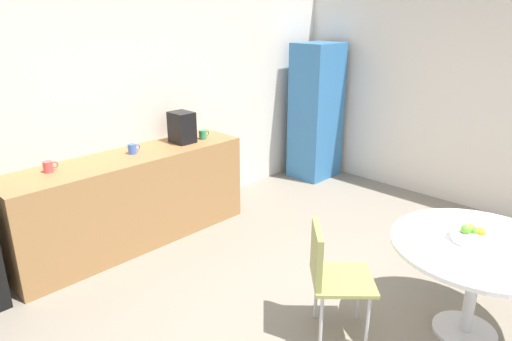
{
  "coord_description": "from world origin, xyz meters",
  "views": [
    {
      "loc": [
        -2.34,
        -1.08,
        2.21
      ],
      "look_at": [
        0.19,
        1.39,
        0.95
      ],
      "focal_mm": 31.87,
      "sensor_mm": 36.0,
      "label": 1
    }
  ],
  "objects_px": {
    "mug_red": "(132,149)",
    "coffee_maker": "(182,127)",
    "locker_cabinet": "(316,112)",
    "mug_green": "(48,167)",
    "fruit_bowl": "(471,234)",
    "round_table": "(477,260)",
    "mug_white": "(203,135)",
    "chair_olive": "(329,269)"
  },
  "relations": [
    {
      "from": "fruit_bowl",
      "to": "mug_red",
      "type": "distance_m",
      "value": 3.0
    },
    {
      "from": "fruit_bowl",
      "to": "mug_green",
      "type": "relative_size",
      "value": 1.98
    },
    {
      "from": "mug_white",
      "to": "mug_green",
      "type": "distance_m",
      "value": 1.59
    },
    {
      "from": "chair_olive",
      "to": "mug_red",
      "type": "distance_m",
      "value": 2.26
    },
    {
      "from": "round_table",
      "to": "coffee_maker",
      "type": "bearing_deg",
      "value": 94.91
    },
    {
      "from": "chair_olive",
      "to": "coffee_maker",
      "type": "relative_size",
      "value": 2.59
    },
    {
      "from": "round_table",
      "to": "fruit_bowl",
      "type": "xyz_separation_m",
      "value": [
        -0.0,
        0.07,
        0.17
      ]
    },
    {
      "from": "locker_cabinet",
      "to": "coffee_maker",
      "type": "bearing_deg",
      "value": 177.35
    },
    {
      "from": "mug_green",
      "to": "mug_red",
      "type": "height_order",
      "value": "same"
    },
    {
      "from": "mug_green",
      "to": "chair_olive",
      "type": "bearing_deg",
      "value": -67.91
    },
    {
      "from": "chair_olive",
      "to": "mug_green",
      "type": "bearing_deg",
      "value": 112.09
    },
    {
      "from": "round_table",
      "to": "mug_green",
      "type": "relative_size",
      "value": 9.04
    },
    {
      "from": "mug_red",
      "to": "coffee_maker",
      "type": "height_order",
      "value": "coffee_maker"
    },
    {
      "from": "mug_white",
      "to": "chair_olive",
      "type": "bearing_deg",
      "value": -107.28
    },
    {
      "from": "locker_cabinet",
      "to": "mug_green",
      "type": "distance_m",
      "value": 3.52
    },
    {
      "from": "locker_cabinet",
      "to": "mug_white",
      "type": "bearing_deg",
      "value": 178.56
    },
    {
      "from": "chair_olive",
      "to": "mug_white",
      "type": "height_order",
      "value": "mug_white"
    },
    {
      "from": "chair_olive",
      "to": "mug_red",
      "type": "bearing_deg",
      "value": 93.64
    },
    {
      "from": "round_table",
      "to": "coffee_maker",
      "type": "xyz_separation_m",
      "value": [
        -0.25,
        2.92,
        0.46
      ]
    },
    {
      "from": "mug_red",
      "to": "coffee_maker",
      "type": "relative_size",
      "value": 0.4
    },
    {
      "from": "fruit_bowl",
      "to": "mug_white",
      "type": "xyz_separation_m",
      "value": [
        -0.02,
        2.8,
        0.18
      ]
    },
    {
      "from": "coffee_maker",
      "to": "mug_red",
      "type": "bearing_deg",
      "value": 177.63
    },
    {
      "from": "locker_cabinet",
      "to": "fruit_bowl",
      "type": "distance_m",
      "value": 3.35
    },
    {
      "from": "chair_olive",
      "to": "fruit_bowl",
      "type": "bearing_deg",
      "value": -43.83
    },
    {
      "from": "mug_red",
      "to": "mug_green",
      "type": "bearing_deg",
      "value": 176.35
    },
    {
      "from": "mug_white",
      "to": "mug_red",
      "type": "distance_m",
      "value": 0.81
    },
    {
      "from": "chair_olive",
      "to": "coffee_maker",
      "type": "distance_m",
      "value": 2.3
    },
    {
      "from": "locker_cabinet",
      "to": "chair_olive",
      "type": "xyz_separation_m",
      "value": [
        -2.59,
        -2.1,
        -0.38
      ]
    },
    {
      "from": "round_table",
      "to": "locker_cabinet",
      "type": "bearing_deg",
      "value": 55.99
    },
    {
      "from": "locker_cabinet",
      "to": "coffee_maker",
      "type": "distance_m",
      "value": 2.16
    },
    {
      "from": "locker_cabinet",
      "to": "fruit_bowl",
      "type": "bearing_deg",
      "value": -124.68
    },
    {
      "from": "mug_green",
      "to": "coffee_maker",
      "type": "xyz_separation_m",
      "value": [
        1.36,
        -0.07,
        0.11
      ]
    },
    {
      "from": "coffee_maker",
      "to": "mug_white",
      "type": "bearing_deg",
      "value": -12.54
    },
    {
      "from": "fruit_bowl",
      "to": "mug_white",
      "type": "height_order",
      "value": "mug_white"
    },
    {
      "from": "chair_olive",
      "to": "mug_green",
      "type": "height_order",
      "value": "mug_green"
    },
    {
      "from": "chair_olive",
      "to": "fruit_bowl",
      "type": "distance_m",
      "value": 0.98
    },
    {
      "from": "mug_green",
      "to": "coffee_maker",
      "type": "height_order",
      "value": "coffee_maker"
    },
    {
      "from": "round_table",
      "to": "mug_red",
      "type": "xyz_separation_m",
      "value": [
        -0.83,
        2.95,
        0.35
      ]
    },
    {
      "from": "mug_red",
      "to": "coffee_maker",
      "type": "xyz_separation_m",
      "value": [
        0.58,
        -0.02,
        0.11
      ]
    },
    {
      "from": "chair_olive",
      "to": "coffee_maker",
      "type": "bearing_deg",
      "value": 78.78
    },
    {
      "from": "locker_cabinet",
      "to": "mug_red",
      "type": "relative_size",
      "value": 14.01
    },
    {
      "from": "locker_cabinet",
      "to": "mug_green",
      "type": "xyz_separation_m",
      "value": [
        -3.51,
        0.17,
        0.04
      ]
    }
  ]
}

